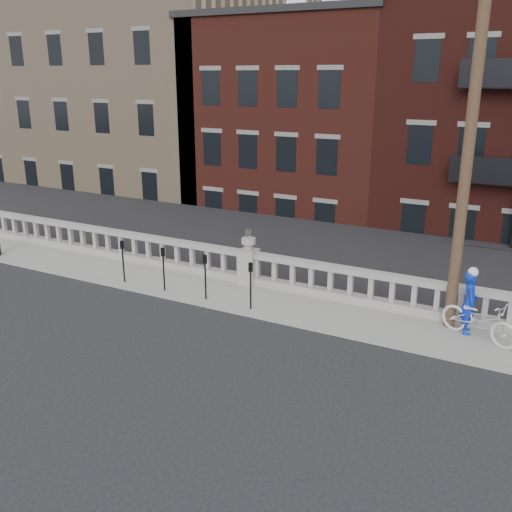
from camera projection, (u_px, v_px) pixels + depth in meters
The scene contains 12 objects.
ground at pixel (175, 335), 14.79m from camera, with size 120.00×120.00×0.00m, color black.
sidewalk at pixel (234, 295), 17.28m from camera, with size 32.00×2.20×0.15m, color gray.
balustrade at pixel (249, 268), 17.91m from camera, with size 28.00×0.34×1.03m.
planter_pedestal at pixel (249, 262), 17.85m from camera, with size 0.55×0.55×1.76m.
lower_level at pixel (416, 143), 33.08m from camera, with size 80.00×44.00×20.80m.
utility_pole at pixel (471, 128), 13.43m from camera, with size 1.60×0.28×10.00m.
parking_meter_a at pixel (123, 257), 17.87m from camera, with size 0.10×0.09×1.36m.
parking_meter_b at pixel (163, 264), 17.16m from camera, with size 0.10×0.09×1.36m.
parking_meter_c at pixel (205, 272), 16.49m from camera, with size 0.10×0.09×1.36m.
parking_meter_d at pixel (251, 280), 15.81m from camera, with size 0.10×0.09×1.36m.
bicycle at pixel (479, 319), 14.07m from camera, with size 0.71×2.04×1.07m, color silver.
cyclist at pixel (469, 302), 14.35m from camera, with size 0.60×0.39×1.65m, color #0C2BB9.
Camera 1 is at (8.21, -10.87, 6.46)m, focal length 40.00 mm.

